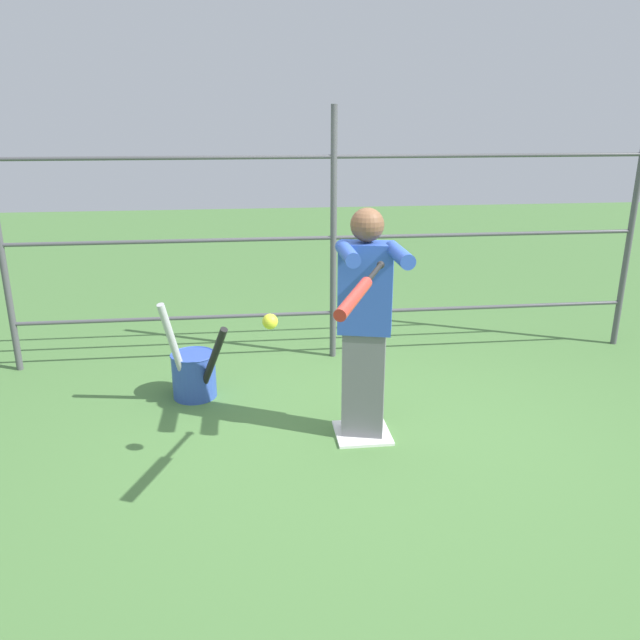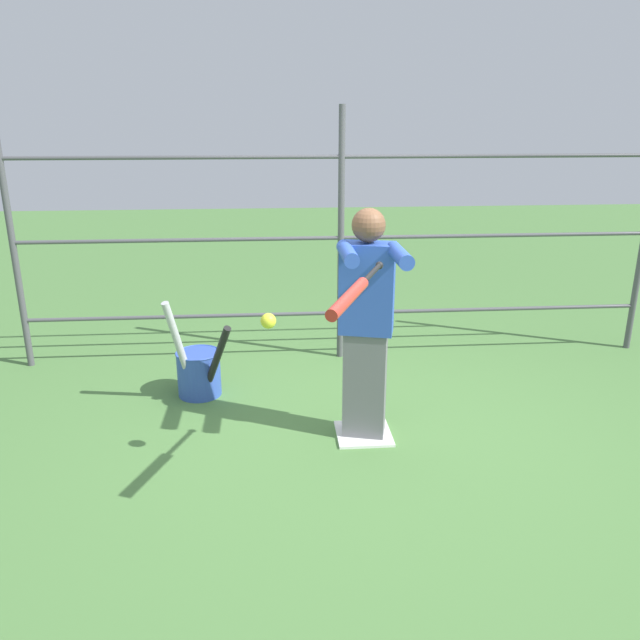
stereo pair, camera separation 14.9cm
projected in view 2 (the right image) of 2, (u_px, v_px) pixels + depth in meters
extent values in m
plane|color=#4C7A3D|center=(364.00, 435.00, 4.61)|extent=(24.00, 24.00, 0.00)
cube|color=white|center=(364.00, 434.00, 4.61)|extent=(0.40, 0.40, 0.02)
cylinder|color=#4C4C51|center=(341.00, 238.00, 5.76)|extent=(0.06, 0.06, 2.34)
cylinder|color=#4C4C51|center=(12.00, 243.00, 5.54)|extent=(0.06, 0.06, 2.34)
cylinder|color=#4C4C51|center=(340.00, 313.00, 5.99)|extent=(5.88, 0.04, 0.04)
cylinder|color=#4C4C51|center=(341.00, 238.00, 5.76)|extent=(5.88, 0.04, 0.04)
cylinder|color=#4C4C51|center=(342.00, 157.00, 5.53)|extent=(5.88, 0.04, 0.04)
cube|color=slate|center=(365.00, 385.00, 4.48)|extent=(0.34, 0.26, 0.81)
cube|color=#2D51B7|center=(367.00, 289.00, 4.26)|extent=(0.41, 0.30, 0.63)
sphere|color=brown|center=(369.00, 225.00, 4.12)|extent=(0.23, 0.23, 0.23)
cylinder|color=#2D51B7|center=(400.00, 255.00, 3.93)|extent=(0.10, 0.45, 0.10)
cylinder|color=#2D51B7|center=(348.00, 253.00, 3.99)|extent=(0.10, 0.45, 0.10)
sphere|color=black|center=(379.00, 265.00, 3.75)|extent=(0.05, 0.05, 0.05)
cylinder|color=black|center=(371.00, 274.00, 3.60)|extent=(0.18, 0.34, 0.05)
cylinder|color=red|center=(348.00, 298.00, 3.21)|extent=(0.28, 0.51, 0.10)
sphere|color=yellow|center=(268.00, 321.00, 3.79)|extent=(0.10, 0.10, 0.10)
cylinder|color=#3351B2|center=(199.00, 374.00, 5.23)|extent=(0.36, 0.36, 0.38)
torus|color=#3351B2|center=(198.00, 353.00, 5.17)|extent=(0.37, 0.37, 0.01)
cylinder|color=#B2B2B7|center=(180.00, 350.00, 4.97)|extent=(0.23, 0.29, 0.87)
cylinder|color=black|center=(216.00, 362.00, 4.98)|extent=(0.32, 0.38, 0.70)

